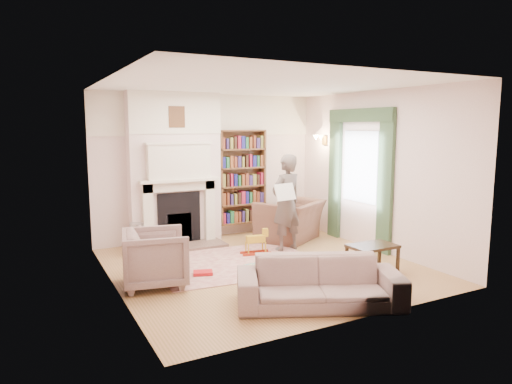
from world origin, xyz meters
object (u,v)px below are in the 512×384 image
armchair_reading (290,220)px  man_reading (286,203)px  bookcase (242,177)px  rocking_horse (256,242)px  armchair_left (155,258)px  paraffin_heater (137,239)px  coffee_table (372,260)px  sofa (319,282)px

armchair_reading → man_reading: man_reading is taller
bookcase → rocking_horse: bookcase is taller
armchair_left → paraffin_heater: armchair_left is taller
coffee_table → paraffin_heater: bearing=137.0°
bookcase → paraffin_heater: (-2.25, -0.54, -0.90)m
bookcase → armchair_left: size_ratio=2.15×
paraffin_heater → armchair_reading: bearing=-6.4°
armchair_left → armchair_reading: bearing=-54.7°
armchair_left → man_reading: size_ratio=0.51×
coffee_table → rocking_horse: (-1.05, 1.74, -0.00)m
coffee_table → armchair_left: bearing=161.4°
armchair_reading → paraffin_heater: 2.89m
man_reading → paraffin_heater: bearing=-32.4°
armchair_reading → man_reading: size_ratio=0.69×
armchair_left → man_reading: 2.69m
man_reading → rocking_horse: man_reading is taller
bookcase → paraffin_heater: bookcase is taller
coffee_table → paraffin_heater: 3.90m
bookcase → sofa: 4.00m
armchair_left → rocking_horse: armchair_left is taller
armchair_left → sofa: armchair_left is taller
rocking_horse → man_reading: bearing=11.1°
bookcase → man_reading: size_ratio=1.08×
armchair_left → coffee_table: armchair_left is taller
armchair_left → rocking_horse: size_ratio=1.70×
bookcase → sofa: (-0.80, -3.82, -0.88)m
coffee_table → man_reading: bearing=104.0°
paraffin_heater → armchair_left: bearing=-94.4°
bookcase → coffee_table: size_ratio=2.64×
armchair_left → paraffin_heater: (0.13, 1.66, -0.12)m
sofa → man_reading: bearing=92.4°
rocking_horse → bookcase: bearing=82.9°
sofa → coffee_table: bearing=48.3°
bookcase → man_reading: bearing=-83.6°
armchair_reading → armchair_left: armchair_left is taller
armchair_left → rocking_horse: (1.93, 0.72, -0.17)m
coffee_table → paraffin_heater: paraffin_heater is taller
rocking_horse → armchair_left: bearing=-149.6°
bookcase → armchair_reading: 1.32m
armchair_reading → man_reading: 0.88m
man_reading → coffee_table: man_reading is taller
bookcase → man_reading: 1.51m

